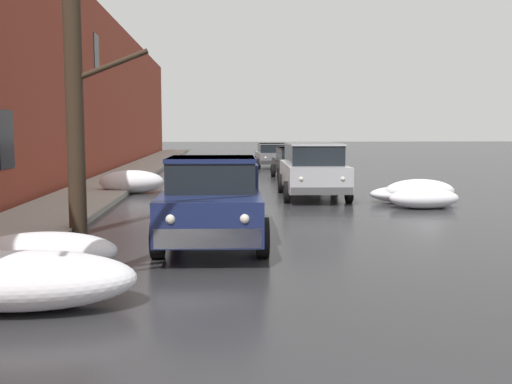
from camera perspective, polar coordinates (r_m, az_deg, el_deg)
The scene contains 13 objects.
left_sidewalk_slab at distance 21.83m, azimuth -15.07°, elevation 0.05°, with size 2.42×80.00×0.16m, color #A8A399.
brick_townhouse_facade at distance 22.20m, azimuth -19.78°, elevation 10.61°, with size 0.63×80.00×8.37m.
snow_bank_near_corner_left at distance 8.28m, azimuth -21.51°, elevation -7.90°, with size 2.91×1.41×0.73m.
snow_bank_along_left_kerb at distance 18.94m, azimuth 15.27°, elevation 0.03°, with size 2.17×1.00×0.76m.
snow_bank_mid_block_left at distance 21.68m, azimuth -11.80°, elevation 0.94°, with size 2.28×1.28×0.82m.
snow_bank_near_corner_right at distance 19.21m, azimuth 14.84°, elevation -0.14°, with size 2.63×1.45×0.70m.
snow_bank_along_right_kerb at distance 10.24m, azimuth -19.74°, elevation -5.42°, with size 2.31×1.09×0.64m.
snow_bank_far_right_pile at distance 17.90m, azimuth 15.98°, elevation -0.50°, with size 2.02×0.98×0.75m.
bare_tree_second_along_sidewalk at distance 13.53m, azimuth -16.85°, elevation 11.93°, with size 2.10×1.69×7.15m.
pickup_truck_darkblue_approaching_near_lane at distance 12.05m, azimuth -4.12°, elevation -0.68°, with size 2.18×5.37×1.76m.
suv_silver_parked_kerbside_close at distance 20.01m, azimuth 5.41°, elevation 2.32°, with size 2.25×4.89×1.82m.
sedan_black_parked_kerbside_mid at distance 27.35m, azimuth 3.71°, elevation 2.84°, with size 1.98×3.94×1.42m.
sedan_grey_parked_far_down_block at distance 35.08m, azimuth 1.55°, elevation 3.56°, with size 2.03×4.03×1.42m.
Camera 1 is at (-1.36, -3.27, 2.30)m, focal length 41.92 mm.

